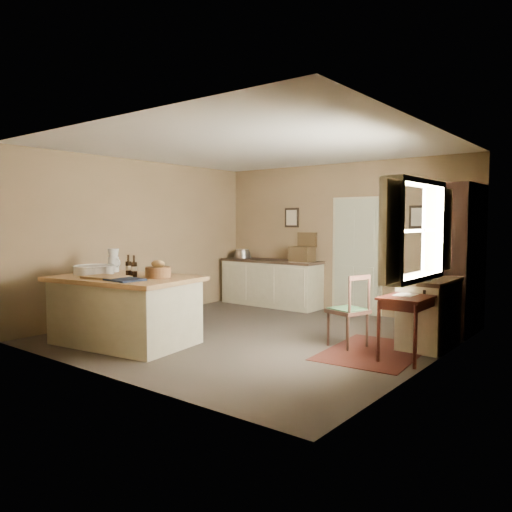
{
  "coord_description": "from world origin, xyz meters",
  "views": [
    {
      "loc": [
        4.39,
        -5.62,
        1.65
      ],
      "look_at": [
        -0.02,
        0.03,
        1.15
      ],
      "focal_mm": 35.0,
      "sensor_mm": 36.0,
      "label": 1
    }
  ],
  "objects_px": {
    "right_cabinet": "(429,312)",
    "shelving_unit": "(467,259)",
    "work_island": "(125,308)",
    "sideboard": "(271,281)",
    "writing_desk": "(409,304)",
    "desk_chair": "(348,311)"
  },
  "relations": [
    {
      "from": "work_island",
      "to": "shelving_unit",
      "type": "distance_m",
      "value": 4.94
    },
    {
      "from": "writing_desk",
      "to": "shelving_unit",
      "type": "relative_size",
      "value": 0.39
    },
    {
      "from": "desk_chair",
      "to": "right_cabinet",
      "type": "distance_m",
      "value": 1.07
    },
    {
      "from": "shelving_unit",
      "to": "writing_desk",
      "type": "bearing_deg",
      "value": -94.9
    },
    {
      "from": "shelving_unit",
      "to": "right_cabinet",
      "type": "bearing_deg",
      "value": -98.0
    },
    {
      "from": "work_island",
      "to": "shelving_unit",
      "type": "xyz_separation_m",
      "value": [
        3.47,
        3.46,
        0.61
      ]
    },
    {
      "from": "shelving_unit",
      "to": "sideboard",
      "type": "bearing_deg",
      "value": 176.9
    },
    {
      "from": "sideboard",
      "to": "desk_chair",
      "type": "distance_m",
      "value": 3.34
    },
    {
      "from": "sideboard",
      "to": "writing_desk",
      "type": "bearing_deg",
      "value": -29.81
    },
    {
      "from": "work_island",
      "to": "shelving_unit",
      "type": "relative_size",
      "value": 0.94
    },
    {
      "from": "right_cabinet",
      "to": "shelving_unit",
      "type": "bearing_deg",
      "value": 82.0
    },
    {
      "from": "writing_desk",
      "to": "work_island",
      "type": "bearing_deg",
      "value": -153.69
    },
    {
      "from": "sideboard",
      "to": "work_island",
      "type": "bearing_deg",
      "value": -86.38
    },
    {
      "from": "writing_desk",
      "to": "desk_chair",
      "type": "height_order",
      "value": "desk_chair"
    },
    {
      "from": "desk_chair",
      "to": "right_cabinet",
      "type": "relative_size",
      "value": 0.92
    },
    {
      "from": "right_cabinet",
      "to": "sideboard",
      "type": "bearing_deg",
      "value": 159.59
    },
    {
      "from": "work_island",
      "to": "sideboard",
      "type": "height_order",
      "value": "work_island"
    },
    {
      "from": "sideboard",
      "to": "right_cabinet",
      "type": "relative_size",
      "value": 2.04
    },
    {
      "from": "writing_desk",
      "to": "shelving_unit",
      "type": "distance_m",
      "value": 1.89
    },
    {
      "from": "work_island",
      "to": "right_cabinet",
      "type": "distance_m",
      "value": 4.06
    },
    {
      "from": "shelving_unit",
      "to": "desk_chair",
      "type": "bearing_deg",
      "value": -119.58
    },
    {
      "from": "writing_desk",
      "to": "desk_chair",
      "type": "distance_m",
      "value": 0.87
    }
  ]
}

